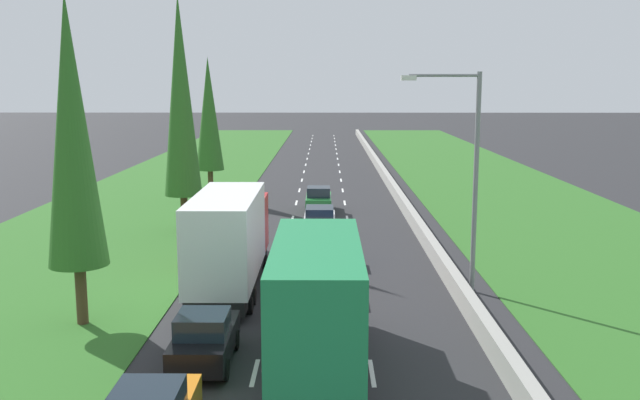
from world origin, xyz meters
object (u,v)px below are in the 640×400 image
object	(u,v)px
poplar_tree_second	(72,133)
poplar_tree_third	(181,97)
white_box_truck_left_lane	(230,239)
white_sedan_centre_lane	(320,221)
black_hatchback_left_lane	(204,339)
green_box_truck_centre_lane	(317,303)
blue_hatchback_centre_lane	(322,243)
orange_hatchback_centre_lane	(313,273)
green_hatchback_centre_lane	(319,199)
street_light_mast	(468,166)
poplar_tree_fourth	(209,115)

from	to	relation	value
poplar_tree_second	poplar_tree_third	bearing A→B (deg)	88.03
white_box_truck_left_lane	white_sedan_centre_lane	world-z (taller)	white_box_truck_left_lane
black_hatchback_left_lane	green_box_truck_centre_lane	distance (m)	3.76
black_hatchback_left_lane	white_sedan_centre_lane	distance (m)	18.91
blue_hatchback_centre_lane	orange_hatchback_centre_lane	bearing A→B (deg)	-93.84
white_box_truck_left_lane	white_sedan_centre_lane	distance (m)	11.42
black_hatchback_left_lane	white_sedan_centre_lane	size ratio (longest dim) A/B	0.87
green_hatchback_centre_lane	street_light_mast	bearing A→B (deg)	-71.18
blue_hatchback_centre_lane	poplar_tree_fourth	distance (m)	20.81
black_hatchback_left_lane	white_box_truck_left_lane	xyz separation A→B (m)	(-0.26, 7.87, 1.35)
white_box_truck_left_lane	blue_hatchback_centre_lane	distance (m)	6.44
green_hatchback_centre_lane	poplar_tree_second	size ratio (longest dim) A/B	0.34
poplar_tree_second	black_hatchback_left_lane	bearing A→B (deg)	-35.80
black_hatchback_left_lane	white_sedan_centre_lane	xyz separation A→B (m)	(3.36, 18.61, -0.02)
poplar_tree_fourth	black_hatchback_left_lane	bearing A→B (deg)	-81.09
green_hatchback_centre_lane	poplar_tree_fourth	bearing A→B (deg)	147.33
green_box_truck_centre_lane	street_light_mast	distance (m)	10.74
green_box_truck_centre_lane	white_box_truck_left_lane	xyz separation A→B (m)	(-3.72, 8.52, 0.00)
blue_hatchback_centre_lane	poplar_tree_second	world-z (taller)	poplar_tree_second
green_hatchback_centre_lane	white_box_truck_left_lane	bearing A→B (deg)	-100.97
white_box_truck_left_lane	black_hatchback_left_lane	bearing A→B (deg)	-88.09
orange_hatchback_centre_lane	street_light_mast	size ratio (longest dim) A/B	0.43
blue_hatchback_centre_lane	street_light_mast	world-z (taller)	street_light_mast
green_box_truck_centre_lane	orange_hatchback_centre_lane	distance (m)	8.34
green_box_truck_centre_lane	poplar_tree_third	size ratio (longest dim) A/B	0.70
green_box_truck_centre_lane	white_sedan_centre_lane	bearing A→B (deg)	90.27
blue_hatchback_centre_lane	street_light_mast	bearing A→B (deg)	-41.23
green_hatchback_centre_lane	poplar_tree_fourth	world-z (taller)	poplar_tree_fourth
black_hatchback_left_lane	green_box_truck_centre_lane	xyz separation A→B (m)	(3.45, -0.65, 1.35)
black_hatchback_left_lane	orange_hatchback_centre_lane	size ratio (longest dim) A/B	1.00
white_box_truck_left_lane	poplar_tree_second	size ratio (longest dim) A/B	0.81
green_hatchback_centre_lane	poplar_tree_second	distance (m)	24.53
black_hatchback_left_lane	poplar_tree_third	distance (m)	20.97
black_hatchback_left_lane	green_box_truck_centre_lane	bearing A→B (deg)	-10.70
black_hatchback_left_lane	street_light_mast	size ratio (longest dim) A/B	0.43
white_sedan_centre_lane	black_hatchback_left_lane	bearing A→B (deg)	-100.24
orange_hatchback_centre_lane	blue_hatchback_centre_lane	distance (m)	5.32
black_hatchback_left_lane	green_box_truck_centre_lane	size ratio (longest dim) A/B	0.41
orange_hatchback_centre_lane	white_sedan_centre_lane	size ratio (longest dim) A/B	0.87
white_sedan_centre_lane	poplar_tree_fourth	size ratio (longest dim) A/B	0.43
green_box_truck_centre_lane	white_sedan_centre_lane	size ratio (longest dim) A/B	2.09
orange_hatchback_centre_lane	street_light_mast	xyz separation A→B (m)	(6.24, 0.16, 4.40)
white_sedan_centre_lane	poplar_tree_third	distance (m)	10.52
green_hatchback_centre_lane	poplar_tree_second	bearing A→B (deg)	-110.29
orange_hatchback_centre_lane	white_sedan_centre_lane	bearing A→B (deg)	89.14
orange_hatchback_centre_lane	blue_hatchback_centre_lane	size ratio (longest dim) A/B	1.00
poplar_tree_fourth	street_light_mast	size ratio (longest dim) A/B	1.16
orange_hatchback_centre_lane	street_light_mast	bearing A→B (deg)	1.46
green_box_truck_centre_lane	white_box_truck_left_lane	size ratio (longest dim) A/B	1.00
white_box_truck_left_lane	green_hatchback_centre_lane	xyz separation A→B (m)	(3.50, 18.04, -1.35)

